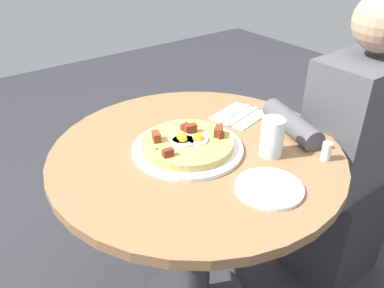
{
  "coord_description": "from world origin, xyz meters",
  "views": [
    {
      "loc": [
        0.62,
        0.8,
        1.33
      ],
      "look_at": [
        0.01,
        -0.01,
        0.73
      ],
      "focal_mm": 36.89,
      "sensor_mm": 36.0,
      "label": 1
    }
  ],
  "objects": [
    {
      "name": "salt_shaker",
      "position": [
        -0.27,
        0.27,
        0.74
      ],
      "size": [
        0.03,
        0.03,
        0.05
      ],
      "primitive_type": "cylinder",
      "color": "white",
      "rests_on": "dining_table"
    },
    {
      "name": "pizza_plate",
      "position": [
        0.02,
        -0.01,
        0.71
      ],
      "size": [
        0.33,
        0.33,
        0.01
      ],
      "primitive_type": "cylinder",
      "color": "white",
      "rests_on": "dining_table"
    },
    {
      "name": "dining_table",
      "position": [
        0.0,
        0.0,
        0.54
      ],
      "size": [
        0.89,
        0.89,
        0.71
      ],
      "color": "olive",
      "rests_on": "ground_plane"
    },
    {
      "name": "water_glass",
      "position": [
        -0.16,
        0.15,
        0.77
      ],
      "size": [
        0.07,
        0.07,
        0.12
      ],
      "primitive_type": "cylinder",
      "color": "silver",
      "rests_on": "dining_table"
    },
    {
      "name": "fork",
      "position": [
        -0.25,
        -0.1,
        0.71
      ],
      "size": [
        0.18,
        0.05,
        0.0
      ],
      "primitive_type": "cube",
      "rotation": [
        0.0,
        0.0,
        0.23
      ],
      "color": "silver",
      "rests_on": "napkin"
    },
    {
      "name": "bread_plate",
      "position": [
        -0.03,
        0.27,
        0.71
      ],
      "size": [
        0.18,
        0.18,
        0.01
      ],
      "primitive_type": "cylinder",
      "color": "white",
      "rests_on": "dining_table"
    },
    {
      "name": "napkin",
      "position": [
        -0.26,
        -0.09,
        0.71
      ],
      "size": [
        0.2,
        0.18,
        0.0
      ],
      "primitive_type": "cube",
      "rotation": [
        0.0,
        0.0,
        0.23
      ],
      "color": "white",
      "rests_on": "dining_table"
    },
    {
      "name": "breakfast_pizza",
      "position": [
        0.02,
        -0.01,
        0.73
      ],
      "size": [
        0.28,
        0.28,
        0.05
      ],
      "color": "tan",
      "rests_on": "pizza_plate"
    },
    {
      "name": "knife",
      "position": [
        -0.26,
        -0.07,
        0.71
      ],
      "size": [
        0.18,
        0.05,
        0.0
      ],
      "primitive_type": "cube",
      "rotation": [
        0.0,
        0.0,
        0.23
      ],
      "color": "silver",
      "rests_on": "napkin"
    },
    {
      "name": "person_seated",
      "position": [
        -0.58,
        0.18,
        0.51
      ],
      "size": [
        0.53,
        0.36,
        1.14
      ],
      "color": "#2D2D33",
      "rests_on": "ground_plane"
    }
  ]
}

